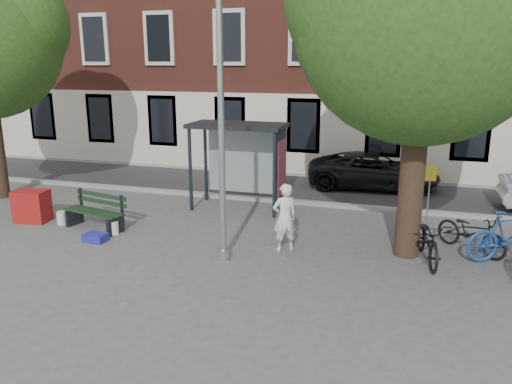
{
  "coord_description": "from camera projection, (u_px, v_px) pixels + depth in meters",
  "views": [
    {
      "loc": [
        3.79,
        -10.0,
        4.38
      ],
      "look_at": [
        0.5,
        0.93,
        1.4
      ],
      "focal_mm": 35.0,
      "sensor_mm": 36.0,
      "label": 1
    }
  ],
  "objects": [
    {
      "name": "road",
      "position": [
        291.0,
        188.0,
        17.91
      ],
      "size": [
        40.0,
        4.0,
        0.01
      ],
      "primitive_type": "cube",
      "color": "#28282B",
      "rests_on": "ground"
    },
    {
      "name": "car_dark",
      "position": [
        373.0,
        171.0,
        17.73
      ],
      "size": [
        4.67,
        2.36,
        1.27
      ],
      "primitive_type": "imported",
      "rotation": [
        0.0,
        0.0,
        1.63
      ],
      "color": "black",
      "rests_on": "ground"
    },
    {
      "name": "bike_c",
      "position": [
        428.0,
        240.0,
        11.17
      ],
      "size": [
        1.03,
        2.05,
        1.03
      ],
      "primitive_type": "imported",
      "rotation": [
        0.0,
        0.0,
        0.18
      ],
      "color": "black",
      "rests_on": "ground"
    },
    {
      "name": "painter",
      "position": [
        285.0,
        217.0,
        11.77
      ],
      "size": [
        0.72,
        0.66,
        1.65
      ],
      "primitive_type": "imported",
      "rotation": [
        0.0,
        0.0,
        3.74
      ],
      "color": "silver",
      "rests_on": "ground"
    },
    {
      "name": "building_row",
      "position": [
        325.0,
        0.0,
        21.7
      ],
      "size": [
        30.0,
        8.0,
        14.0
      ],
      "primitive_type": "cube",
      "color": "brown",
      "rests_on": "ground"
    },
    {
      "name": "curb_far",
      "position": [
        303.0,
        175.0,
        19.75
      ],
      "size": [
        40.0,
        0.25,
        0.12
      ],
      "primitive_type": "cube",
      "color": "gray",
      "rests_on": "ground"
    },
    {
      "name": "tree_right",
      "position": [
        427.0,
        0.0,
        10.17
      ],
      "size": [
        5.76,
        5.6,
        8.2
      ],
      "color": "black",
      "rests_on": "ground"
    },
    {
      "name": "bucket_a",
      "position": [
        113.0,
        228.0,
        13.05
      ],
      "size": [
        0.36,
        0.36,
        0.36
      ],
      "primitive_type": "cylinder",
      "rotation": [
        0.0,
        0.0,
        -0.35
      ],
      "color": "white",
      "rests_on": "ground"
    },
    {
      "name": "curb_near",
      "position": [
        278.0,
        201.0,
        16.05
      ],
      "size": [
        40.0,
        0.25,
        0.12
      ],
      "primitive_type": "cube",
      "color": "gray",
      "rests_on": "ground"
    },
    {
      "name": "ground",
      "position": [
        224.0,
        259.0,
        11.43
      ],
      "size": [
        90.0,
        90.0,
        0.0
      ],
      "primitive_type": "plane",
      "color": "#4C4C4F",
      "rests_on": "ground"
    },
    {
      "name": "bus_shelter",
      "position": [
        251.0,
        147.0,
        14.92
      ],
      "size": [
        2.85,
        1.45,
        2.62
      ],
      "color": "#1E2328",
      "rests_on": "ground"
    },
    {
      "name": "bench",
      "position": [
        96.0,
        213.0,
        13.44
      ],
      "size": [
        1.9,
        0.98,
        0.93
      ],
      "rotation": [
        0.0,
        0.0,
        -0.23
      ],
      "color": "#1E2328",
      "rests_on": "ground"
    },
    {
      "name": "lamppost",
      "position": [
        221.0,
        139.0,
        10.72
      ],
      "size": [
        0.28,
        0.35,
        6.11
      ],
      "color": "#9EA0A3",
      "rests_on": "ground"
    },
    {
      "name": "bike_b",
      "position": [
        509.0,
        236.0,
        11.17
      ],
      "size": [
        2.05,
        1.31,
        1.2
      ],
      "primitive_type": "imported",
      "rotation": [
        0.0,
        0.0,
        1.98
      ],
      "color": "#1B4896",
      "rests_on": "ground"
    },
    {
      "name": "bucket_b",
      "position": [
        62.0,
        218.0,
        13.86
      ],
      "size": [
        0.29,
        0.29,
        0.36
      ],
      "primitive_type": "cylinder",
      "rotation": [
        0.0,
        0.0,
        0.03
      ],
      "color": "silver",
      "rests_on": "ground"
    },
    {
      "name": "bucket_c",
      "position": [
        111.0,
        223.0,
        13.43
      ],
      "size": [
        0.31,
        0.31,
        0.36
      ],
      "primitive_type": "cylinder",
      "rotation": [
        0.0,
        0.0,
        -0.12
      ],
      "color": "white",
      "rests_on": "ground"
    },
    {
      "name": "bike_a",
      "position": [
        471.0,
        232.0,
        11.77
      ],
      "size": [
        1.82,
        1.72,
        0.98
      ],
      "primitive_type": "imported",
      "rotation": [
        0.0,
        0.0,
        0.84
      ],
      "color": "black",
      "rests_on": "ground"
    },
    {
      "name": "blue_crate",
      "position": [
        95.0,
        238.0,
        12.54
      ],
      "size": [
        0.56,
        0.42,
        0.2
      ],
      "primitive_type": "cube",
      "rotation": [
        0.0,
        0.0,
        -0.04
      ],
      "color": "navy",
      "rests_on": "ground"
    },
    {
      "name": "notice_sign",
      "position": [
        429.0,
        185.0,
        13.1
      ],
      "size": [
        0.3,
        0.08,
        1.76
      ],
      "rotation": [
        0.0,
        0.0,
        0.18
      ],
      "color": "#9EA0A3",
      "rests_on": "ground"
    },
    {
      "name": "red_stand",
      "position": [
        32.0,
        206.0,
        14.03
      ],
      "size": [
        0.96,
        0.7,
        0.9
      ],
      "primitive_type": "cube",
      "rotation": [
        0.0,
        0.0,
        0.11
      ],
      "color": "maroon",
      "rests_on": "ground"
    }
  ]
}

